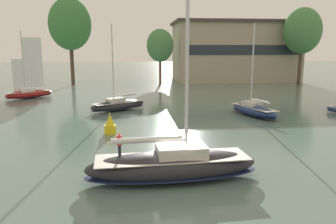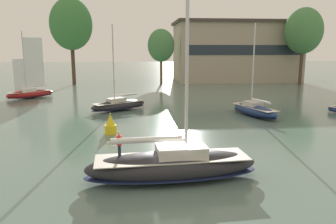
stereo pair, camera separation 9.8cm
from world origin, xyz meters
name	(u,v)px [view 2 (the right image)]	position (x,y,z in m)	size (l,w,h in m)	color
ground_plane	(172,179)	(0.00, 0.00, 0.00)	(400.00, 400.00, 0.00)	slate
waterfront_building	(235,51)	(24.07, 66.95, 7.80)	(32.57, 17.76, 15.52)	tan
tree_shore_left	(161,45)	(3.67, 59.54, 9.23)	(6.40, 6.40, 13.18)	brown
tree_shore_center	(71,24)	(-17.20, 59.71, 14.02)	(9.73, 9.73, 20.03)	#4C3828
tree_shore_right	(304,31)	(36.79, 55.06, 12.55)	(8.71, 8.71, 17.93)	#4C3828
sailboat_main	(173,164)	(0.03, 0.00, 1.06)	(11.61, 3.96, 15.69)	#232328
sailboat_moored_near_marina	(30,93)	(-20.81, 38.41, 0.93)	(7.88, 7.04, 11.39)	maroon
sailboat_moored_far_slip	(254,110)	(12.73, 19.84, 0.79)	(4.74, 8.79, 11.64)	navy
sailboat_moored_outer_mooring	(119,105)	(-4.81, 25.23, 0.79)	(8.42, 6.68, 11.70)	#232328
channel_buoy	(111,125)	(-4.96, 12.37, 0.86)	(1.20, 1.20, 2.16)	yellow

